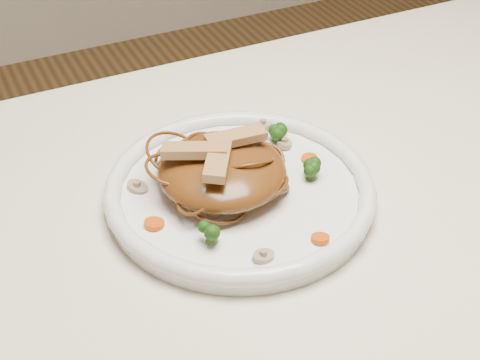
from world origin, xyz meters
name	(u,v)px	position (x,y,z in m)	size (l,w,h in m)	color
table	(316,274)	(0.00, 0.00, 0.65)	(1.20, 0.80, 0.75)	#EDE4C9
plate	(240,195)	(-0.08, 0.06, 0.76)	(0.30, 0.30, 0.02)	white
noodle_mound	(222,170)	(-0.09, 0.07, 0.79)	(0.14, 0.14, 0.05)	#5C2C11
chicken_a	(236,137)	(-0.07, 0.08, 0.82)	(0.07, 0.02, 0.01)	tan
chicken_b	(195,150)	(-0.12, 0.07, 0.82)	(0.07, 0.02, 0.01)	tan
chicken_c	(218,160)	(-0.11, 0.05, 0.82)	(0.07, 0.02, 0.01)	tan
broccoli_0	(277,131)	(0.01, 0.13, 0.78)	(0.02, 0.02, 0.03)	#1D460E
broccoli_1	(167,174)	(-0.14, 0.10, 0.78)	(0.02, 0.02, 0.03)	#1D460E
broccoli_2	(212,231)	(-0.14, -0.01, 0.78)	(0.02, 0.02, 0.03)	#1D460E
broccoli_3	(312,168)	(0.01, 0.04, 0.78)	(0.03, 0.03, 0.03)	#1D460E
carrot_0	(251,136)	(-0.02, 0.15, 0.77)	(0.02, 0.02, 0.01)	#DB4E08
carrot_1	(154,224)	(-0.18, 0.04, 0.77)	(0.02, 0.02, 0.01)	#DB4E08
carrot_2	(309,159)	(0.02, 0.07, 0.77)	(0.02, 0.02, 0.01)	#DB4E08
carrot_3	(191,157)	(-0.10, 0.14, 0.77)	(0.02, 0.02, 0.01)	#DB4E08
carrot_4	(320,238)	(-0.04, -0.06, 0.77)	(0.02, 0.02, 0.01)	#DB4E08
mushroom_0	(263,256)	(-0.10, -0.05, 0.77)	(0.02, 0.02, 0.01)	gray
mushroom_1	(284,143)	(0.01, 0.11, 0.77)	(0.03, 0.03, 0.01)	gray
mushroom_2	(138,187)	(-0.18, 0.11, 0.77)	(0.03, 0.03, 0.01)	gray
mushroom_3	(263,125)	(0.01, 0.16, 0.77)	(0.03, 0.03, 0.01)	gray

